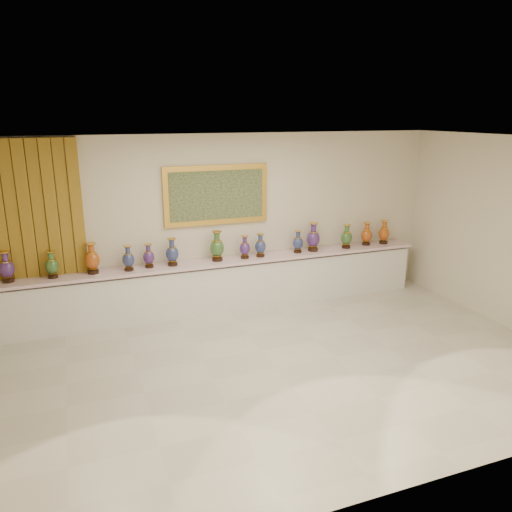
{
  "coord_description": "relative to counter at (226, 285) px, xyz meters",
  "views": [
    {
      "loc": [
        -2.38,
        -5.58,
        3.32
      ],
      "look_at": [
        0.34,
        1.7,
        1.08
      ],
      "focal_mm": 35.0,
      "sensor_mm": 36.0,
      "label": 1
    }
  ],
  "objects": [
    {
      "name": "ground",
      "position": [
        0.0,
        -2.27,
        -0.44
      ],
      "size": [
        8.0,
        8.0,
        0.0
      ],
      "primitive_type": "plane",
      "color": "beige",
      "rests_on": "ground"
    },
    {
      "name": "vase_3",
      "position": [
        -1.62,
        -0.04,
        0.65
      ],
      "size": [
        0.21,
        0.21,
        0.41
      ],
      "rotation": [
        0.0,
        0.0,
        0.1
      ],
      "color": "black",
      "rests_on": "counter"
    },
    {
      "name": "vase_13",
      "position": [
        3.17,
        -0.01,
        0.67
      ],
      "size": [
        0.25,
        0.25,
        0.45
      ],
      "rotation": [
        0.0,
        0.0,
        0.24
      ],
      "color": "black",
      "rests_on": "counter"
    },
    {
      "name": "vase_9",
      "position": [
        1.35,
        -0.02,
        0.64
      ],
      "size": [
        0.21,
        0.21,
        0.4
      ],
      "rotation": [
        0.0,
        0.0,
        -0.16
      ],
      "color": "black",
      "rests_on": "counter"
    },
    {
      "name": "room",
      "position": [
        -2.56,
        0.17,
        1.14
      ],
      "size": [
        8.0,
        8.0,
        8.0
      ],
      "color": "beige",
      "rests_on": "ground"
    },
    {
      "name": "vase_11",
      "position": [
        2.33,
        -0.05,
        0.66
      ],
      "size": [
        0.27,
        0.27,
        0.45
      ],
      "rotation": [
        0.0,
        0.0,
        -0.38
      ],
      "color": "black",
      "rests_on": "counter"
    },
    {
      "name": "vase_12",
      "position": [
        2.8,
        0.02,
        0.66
      ],
      "size": [
        0.2,
        0.2,
        0.43
      ],
      "rotation": [
        0.0,
        0.0,
        -0.01
      ],
      "color": "black",
      "rests_on": "counter"
    },
    {
      "name": "counter",
      "position": [
        0.0,
        0.0,
        0.0
      ],
      "size": [
        7.28,
        0.48,
        0.9
      ],
      "color": "white",
      "rests_on": "ground"
    },
    {
      "name": "vase_4",
      "position": [
        -1.29,
        0.01,
        0.64
      ],
      "size": [
        0.24,
        0.24,
        0.39
      ],
      "rotation": [
        0.0,
        0.0,
        -0.42
      ],
      "color": "black",
      "rests_on": "counter"
    },
    {
      "name": "vase_6",
      "position": [
        -0.15,
        -0.0,
        0.69
      ],
      "size": [
        0.27,
        0.27,
        0.51
      ],
      "rotation": [
        0.0,
        0.0,
        0.14
      ],
      "color": "black",
      "rests_on": "counter"
    },
    {
      "name": "vase_0",
      "position": [
        -3.37,
        0.01,
        0.67
      ],
      "size": [
        0.25,
        0.25,
        0.47
      ],
      "rotation": [
        0.0,
        0.0,
        0.19
      ],
      "color": "black",
      "rests_on": "counter"
    },
    {
      "name": "vase_5",
      "position": [
        -0.91,
        -0.01,
        0.67
      ],
      "size": [
        0.25,
        0.25,
        0.46
      ],
      "rotation": [
        0.0,
        0.0,
        0.23
      ],
      "color": "black",
      "rests_on": "counter"
    },
    {
      "name": "vase_7",
      "position": [
        0.34,
        -0.03,
        0.64
      ],
      "size": [
        0.21,
        0.21,
        0.4
      ],
      "rotation": [
        0.0,
        0.0,
        0.16
      ],
      "color": "black",
      "rests_on": "counter"
    },
    {
      "name": "label_card",
      "position": [
        -2.1,
        -0.14,
        0.47
      ],
      "size": [
        0.1,
        0.06,
        0.0
      ],
      "primitive_type": "cube",
      "color": "white",
      "rests_on": "counter"
    },
    {
      "name": "vase_10",
      "position": [
        1.66,
        -0.01,
        0.7
      ],
      "size": [
        0.31,
        0.31,
        0.52
      ],
      "rotation": [
        0.0,
        0.0,
        0.39
      ],
      "color": "black",
      "rests_on": "counter"
    },
    {
      "name": "vase_8",
      "position": [
        0.63,
        -0.03,
        0.65
      ],
      "size": [
        0.2,
        0.2,
        0.41
      ],
      "rotation": [
        0.0,
        0.0,
        0.07
      ],
      "color": "black",
      "rests_on": "counter"
    },
    {
      "name": "vase_2",
      "position": [
        -2.17,
        0.01,
        0.68
      ],
      "size": [
        0.26,
        0.26,
        0.49
      ],
      "rotation": [
        0.0,
        0.0,
        0.16
      ],
      "color": "black",
      "rests_on": "counter"
    },
    {
      "name": "vase_1",
      "position": [
        -2.75,
        -0.01,
        0.65
      ],
      "size": [
        0.24,
        0.24,
        0.42
      ],
      "rotation": [
        0.0,
        0.0,
        -0.29
      ],
      "color": "black",
      "rests_on": "counter"
    }
  ]
}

